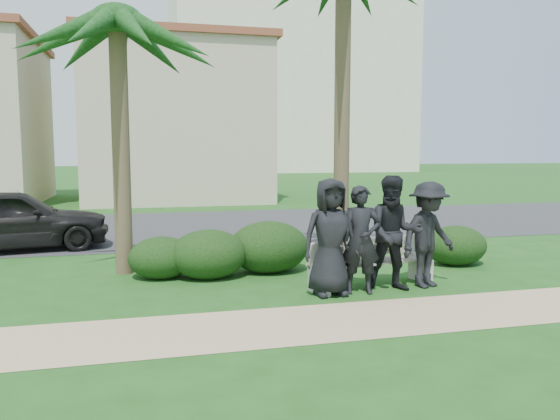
# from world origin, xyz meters

# --- Properties ---
(ground) EXTENTS (160.00, 160.00, 0.00)m
(ground) POSITION_xyz_m (0.00, 0.00, 0.00)
(ground) COLOR #1C4D16
(ground) RESTS_ON ground
(footpath) EXTENTS (30.00, 1.60, 0.01)m
(footpath) POSITION_xyz_m (0.00, -1.80, 0.00)
(footpath) COLOR tan
(footpath) RESTS_ON ground
(asphalt_street) EXTENTS (160.00, 8.00, 0.01)m
(asphalt_street) POSITION_xyz_m (0.00, 8.00, 0.00)
(asphalt_street) COLOR #2D2D30
(asphalt_street) RESTS_ON ground
(stucco_bldg_right) EXTENTS (8.40, 8.40, 7.30)m
(stucco_bldg_right) POSITION_xyz_m (-1.00, 18.00, 3.66)
(stucco_bldg_right) COLOR #C3B592
(stucco_bldg_right) RESTS_ON ground
(hotel_tower) EXTENTS (26.00, 18.00, 37.30)m
(hotel_tower) POSITION_xyz_m (14.00, 55.00, 13.41)
(hotel_tower) COLOR beige
(hotel_tower) RESTS_ON ground
(park_bench) EXTENTS (2.31, 0.94, 0.77)m
(park_bench) POSITION_xyz_m (1.17, -0.13, 0.35)
(park_bench) COLOR gray
(park_bench) RESTS_ON ground
(man_a) EXTENTS (0.93, 0.63, 1.87)m
(man_a) POSITION_xyz_m (0.30, -0.48, 0.93)
(man_a) COLOR black
(man_a) RESTS_ON ground
(man_b) EXTENTS (0.71, 0.55, 1.74)m
(man_b) POSITION_xyz_m (0.81, -0.51, 0.87)
(man_b) COLOR black
(man_b) RESTS_ON ground
(man_c) EXTENTS (1.08, 0.94, 1.89)m
(man_c) POSITION_xyz_m (1.41, -0.47, 0.95)
(man_c) COLOR black
(man_c) RESTS_ON ground
(man_d) EXTENTS (1.31, 1.01, 1.78)m
(man_d) POSITION_xyz_m (2.07, -0.40, 0.89)
(man_d) COLOR black
(man_d) RESTS_ON ground
(hedge_a) EXTENTS (1.19, 0.98, 0.78)m
(hedge_a) POSITION_xyz_m (-2.26, 1.38, 0.39)
(hedge_a) COLOR black
(hedge_a) RESTS_ON ground
(hedge_b) EXTENTS (1.39, 1.15, 0.91)m
(hedge_b) POSITION_xyz_m (-1.44, 1.18, 0.45)
(hedge_b) COLOR black
(hedge_b) RESTS_ON ground
(hedge_c) EXTENTS (1.27, 1.05, 0.83)m
(hedge_c) POSITION_xyz_m (-0.31, 1.38, 0.41)
(hedge_c) COLOR black
(hedge_c) RESTS_ON ground
(hedge_d) EXTENTS (1.53, 1.26, 1.00)m
(hedge_d) POSITION_xyz_m (-0.26, 1.42, 0.50)
(hedge_d) COLOR black
(hedge_d) RESTS_ON ground
(hedge_f) EXTENTS (1.25, 1.04, 0.82)m
(hedge_f) POSITION_xyz_m (3.56, 1.12, 0.41)
(hedge_f) COLOR black
(hedge_f) RESTS_ON ground
(palm_left) EXTENTS (3.00, 3.00, 5.54)m
(palm_left) POSITION_xyz_m (-2.93, 1.94, 4.58)
(palm_left) COLOR brown
(palm_left) RESTS_ON ground
(car_a) EXTENTS (4.46, 2.38, 1.44)m
(car_a) POSITION_xyz_m (-5.50, 4.99, 0.72)
(car_a) COLOR black
(car_a) RESTS_ON ground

